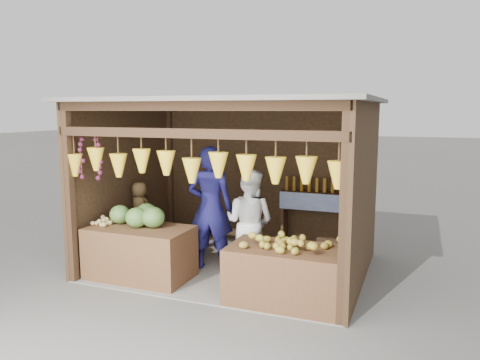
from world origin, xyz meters
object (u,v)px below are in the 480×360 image
woman_standing (249,222)px  man_standing (210,208)px  counter_left (140,253)px  counter_right (286,276)px  vendor_seated (140,209)px

woman_standing → man_standing: bearing=6.6°
counter_left → man_standing: size_ratio=0.77×
counter_right → vendor_seated: size_ratio=1.54×
man_standing → counter_right: bearing=138.4°
counter_left → counter_right: size_ratio=1.01×
counter_right → woman_standing: 1.26m
man_standing → vendor_seated: (-1.43, 0.23, -0.17)m
counter_right → man_standing: bearing=149.6°
counter_left → woman_standing: woman_standing is taller
counter_left → vendor_seated: (-0.63, 0.99, 0.41)m
counter_left → man_standing: bearing=43.4°
vendor_seated → man_standing: bearing=-150.5°
vendor_seated → counter_right: bearing=-162.0°
counter_right → vendor_seated: vendor_seated is taller
counter_right → woman_standing: size_ratio=0.92×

